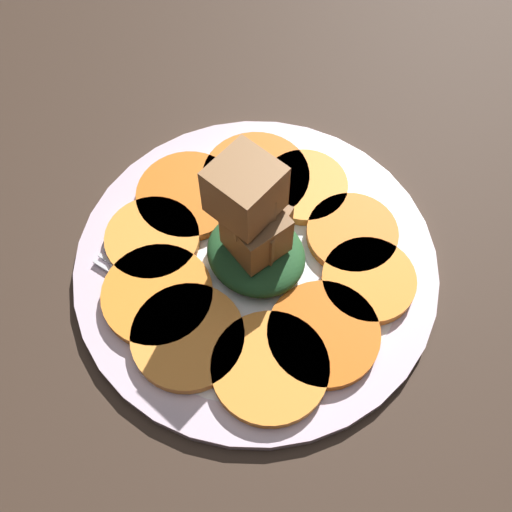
# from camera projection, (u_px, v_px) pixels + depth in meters

# --- Properties ---
(table_slab) EXTENTS (1.20, 1.20, 0.02)m
(table_slab) POSITION_uv_depth(u_px,v_px,m) (256.00, 273.00, 0.55)
(table_slab) COLOR #38281E
(table_slab) RESTS_ON ground
(plate) EXTENTS (0.30, 0.30, 0.01)m
(plate) POSITION_uv_depth(u_px,v_px,m) (256.00, 265.00, 0.53)
(plate) COLOR silver
(plate) RESTS_ON table_slab
(carrot_slice_0) EXTENTS (0.09, 0.09, 0.01)m
(carrot_slice_0) POSITION_uv_depth(u_px,v_px,m) (323.00, 334.00, 0.49)
(carrot_slice_0) COLOR orange
(carrot_slice_0) RESTS_ON plate
(carrot_slice_1) EXTENTS (0.08, 0.08, 0.01)m
(carrot_slice_1) POSITION_uv_depth(u_px,v_px,m) (369.00, 280.00, 0.51)
(carrot_slice_1) COLOR orange
(carrot_slice_1) RESTS_ON plate
(carrot_slice_2) EXTENTS (0.08, 0.08, 0.01)m
(carrot_slice_2) POSITION_uv_depth(u_px,v_px,m) (352.00, 234.00, 0.54)
(carrot_slice_2) COLOR orange
(carrot_slice_2) RESTS_ON plate
(carrot_slice_3) EXTENTS (0.07, 0.07, 0.01)m
(carrot_slice_3) POSITION_uv_depth(u_px,v_px,m) (305.00, 187.00, 0.56)
(carrot_slice_3) COLOR orange
(carrot_slice_3) RESTS_ON plate
(carrot_slice_4) EXTENTS (0.09, 0.09, 0.01)m
(carrot_slice_4) POSITION_uv_depth(u_px,v_px,m) (256.00, 177.00, 0.56)
(carrot_slice_4) COLOR orange
(carrot_slice_4) RESTS_ON plate
(carrot_slice_5) EXTENTS (0.09, 0.09, 0.01)m
(carrot_slice_5) POSITION_uv_depth(u_px,v_px,m) (188.00, 196.00, 0.55)
(carrot_slice_5) COLOR orange
(carrot_slice_5) RESTS_ON plate
(carrot_slice_6) EXTENTS (0.08, 0.08, 0.01)m
(carrot_slice_6) POSITION_uv_depth(u_px,v_px,m) (152.00, 239.00, 0.53)
(carrot_slice_6) COLOR orange
(carrot_slice_6) RESTS_ON plate
(carrot_slice_7) EXTENTS (0.09, 0.09, 0.01)m
(carrot_slice_7) POSITION_uv_depth(u_px,v_px,m) (157.00, 295.00, 0.51)
(carrot_slice_7) COLOR orange
(carrot_slice_7) RESTS_ON plate
(carrot_slice_8) EXTENTS (0.09, 0.09, 0.01)m
(carrot_slice_8) POSITION_uv_depth(u_px,v_px,m) (188.00, 337.00, 0.49)
(carrot_slice_8) COLOR #F99438
(carrot_slice_8) RESTS_ON plate
(carrot_slice_9) EXTENTS (0.09, 0.09, 0.01)m
(carrot_slice_9) POSITION_uv_depth(u_px,v_px,m) (270.00, 368.00, 0.48)
(carrot_slice_9) COLOR orange
(carrot_slice_9) RESTS_ON plate
(center_pile) EXTENTS (0.08, 0.07, 0.12)m
(center_pile) POSITION_uv_depth(u_px,v_px,m) (254.00, 231.00, 0.49)
(center_pile) COLOR #235128
(center_pile) RESTS_ON plate
(fork) EXTENTS (0.20, 0.04, 0.00)m
(fork) POSITION_uv_depth(u_px,v_px,m) (194.00, 309.00, 0.51)
(fork) COLOR silver
(fork) RESTS_ON plate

